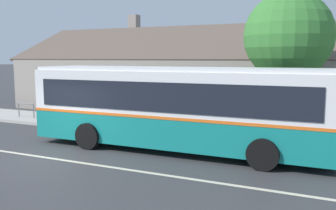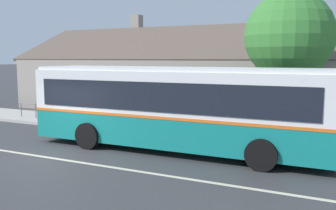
# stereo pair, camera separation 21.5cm
# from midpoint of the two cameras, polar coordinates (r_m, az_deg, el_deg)

# --- Properties ---
(ground_plane) EXTENTS (300.00, 300.00, 0.00)m
(ground_plane) POSITION_cam_midpoint_polar(r_m,az_deg,el_deg) (13.69, -18.48, -7.62)
(ground_plane) COLOR #38383A
(sidewalk_far) EXTENTS (60.00, 3.00, 0.15)m
(sidewalk_far) POSITION_cam_midpoint_polar(r_m,az_deg,el_deg) (18.36, -5.45, -3.31)
(sidewalk_far) COLOR #ADAAA3
(sidewalk_far) RESTS_ON ground
(lane_divider_stripe) EXTENTS (60.00, 0.16, 0.01)m
(lane_divider_stripe) POSITION_cam_midpoint_polar(r_m,az_deg,el_deg) (13.69, -18.48, -7.60)
(lane_divider_stripe) COLOR beige
(lane_divider_stripe) RESTS_ON ground
(community_building) EXTENTS (25.96, 10.83, 6.62)m
(community_building) POSITION_cam_midpoint_polar(r_m,az_deg,el_deg) (25.14, 7.26, 3.42)
(community_building) COLOR gray
(community_building) RESTS_ON ground
(transit_bus) EXTENTS (11.19, 2.87, 3.07)m
(transit_bus) POSITION_cam_midpoint_polar(r_m,az_deg,el_deg) (13.74, 0.79, -0.16)
(transit_bus) COLOR #147F7A
(transit_bus) RESTS_ON ground
(bench_by_building) EXTENTS (1.65, 0.51, 0.94)m
(bench_by_building) POSITION_cam_midpoint_polar(r_m,az_deg,el_deg) (19.67, -14.31, -1.34)
(bench_by_building) COLOR brown
(bench_by_building) RESTS_ON sidewalk_far
(bench_down_street) EXTENTS (1.64, 0.51, 0.94)m
(bench_down_street) POSITION_cam_midpoint_polar(r_m,az_deg,el_deg) (17.47, -0.98, -2.18)
(bench_down_street) COLOR brown
(bench_down_street) RESTS_ON sidewalk_far
(street_tree_primary) EXTENTS (3.73, 3.73, 6.19)m
(street_tree_primary) POSITION_cam_midpoint_polar(r_m,az_deg,el_deg) (16.74, 17.51, 9.91)
(street_tree_primary) COLOR #4C3828
(street_tree_primary) RESTS_ON ground
(bike_rack) EXTENTS (1.16, 0.06, 0.78)m
(bike_rack) POSITION_cam_midpoint_polar(r_m,az_deg,el_deg) (22.03, -21.08, -0.40)
(bike_rack) COLOR slate
(bike_rack) RESTS_ON sidewalk_far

